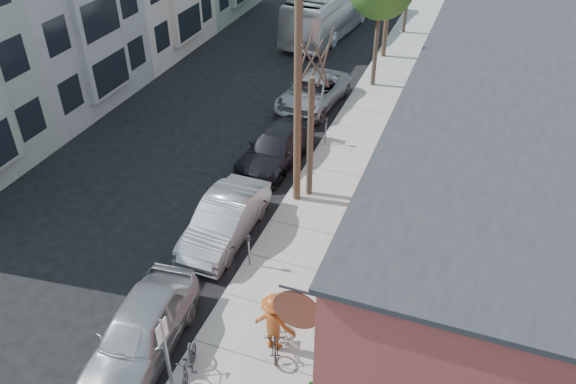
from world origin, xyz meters
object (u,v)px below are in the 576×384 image
(utility_pole_near, at_px, (296,72))
(bus, at_px, (334,6))
(parking_meter_near, at_px, (249,246))
(patron_grey, at_px, (347,297))
(car_3, at_px, (312,93))
(car_0, at_px, (141,331))
(parking_meter_far, at_px, (326,127))
(car_1, at_px, (225,220))
(car_2, at_px, (276,148))
(sign_post, at_px, (166,351))
(tree_bare, at_px, (310,139))
(cyclist, at_px, (274,322))
(parked_bike_a, at_px, (189,364))

(utility_pole_near, height_order, bus, utility_pole_near)
(parking_meter_near, distance_m, bus, 24.21)
(patron_grey, xyz_separation_m, car_3, (-5.45, 13.37, -0.20))
(parking_meter_near, xyz_separation_m, car_0, (-1.45, -4.23, -0.16))
(parking_meter_far, relative_size, utility_pole_near, 0.12)
(patron_grey, xyz_separation_m, car_1, (-5.08, 2.31, -0.16))
(car_2, relative_size, bus, 0.43)
(utility_pole_near, bearing_deg, car_0, -100.72)
(parking_meter_near, height_order, bus, bus)
(sign_post, distance_m, car_2, 12.04)
(parking_meter_far, bearing_deg, car_0, -96.43)
(parking_meter_near, bearing_deg, tree_bare, 83.26)
(cyclist, relative_size, car_2, 0.39)
(patron_grey, height_order, car_1, patron_grey)
(car_0, bearing_deg, cyclist, 15.01)
(car_3, bearing_deg, sign_post, -77.99)
(car_2, xyz_separation_m, bus, (-2.51, 17.26, 0.90))
(sign_post, distance_m, patron_grey, 5.54)
(patron_grey, xyz_separation_m, parked_bike_a, (-3.38, -3.54, -0.32))
(bus, bearing_deg, car_3, -73.08)
(utility_pole_near, distance_m, car_0, 9.70)
(utility_pole_near, relative_size, parked_bike_a, 6.35)
(parking_meter_near, relative_size, parking_meter_far, 1.00)
(parked_bike_a, height_order, car_3, car_3)
(car_1, bearing_deg, tree_bare, 59.94)
(parking_meter_far, xyz_separation_m, patron_grey, (3.63, -9.74, -0.04))
(cyclist, distance_m, bus, 27.45)
(utility_pole_near, relative_size, bus, 0.86)
(utility_pole_near, distance_m, bus, 20.48)
(patron_grey, distance_m, car_1, 5.58)
(parking_meter_near, bearing_deg, car_1, 140.03)
(parking_meter_far, relative_size, cyclist, 0.64)
(tree_bare, distance_m, bus, 19.78)
(parking_meter_near, bearing_deg, car_2, 103.52)
(bus, bearing_deg, parked_bike_a, -75.50)
(patron_grey, bearing_deg, cyclist, -41.03)
(parking_meter_near, relative_size, utility_pole_near, 0.12)
(sign_post, bearing_deg, car_1, 103.44)
(car_0, xyz_separation_m, car_2, (-0.14, 10.82, -0.10))
(tree_bare, distance_m, car_2, 3.45)
(tree_bare, relative_size, bus, 0.42)
(car_2, height_order, car_3, car_3)
(sign_post, xyz_separation_m, parking_meter_far, (-0.10, 13.92, -0.85))
(sign_post, xyz_separation_m, bus, (-4.19, 29.13, -0.20))
(sign_post, height_order, parked_bike_a, sign_post)
(car_0, height_order, car_1, car_0)
(utility_pole_near, relative_size, tree_bare, 2.03)
(parked_bike_a, distance_m, car_0, 1.75)
(utility_pole_near, relative_size, patron_grey, 6.29)
(cyclist, bearing_deg, tree_bare, -74.17)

